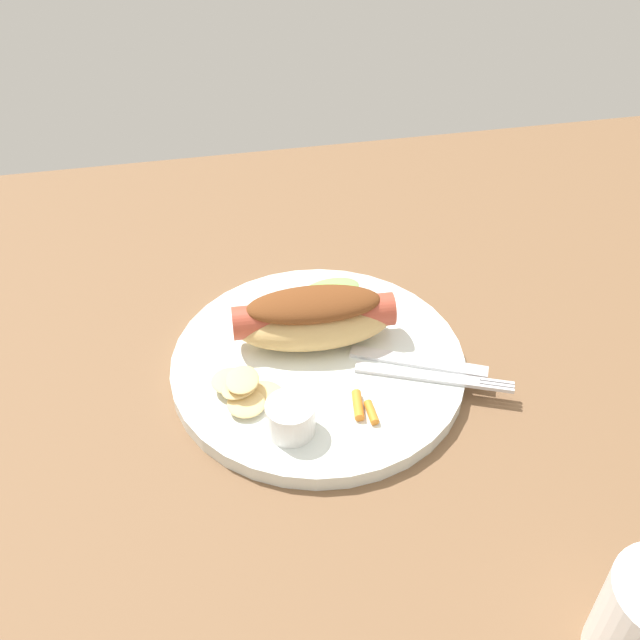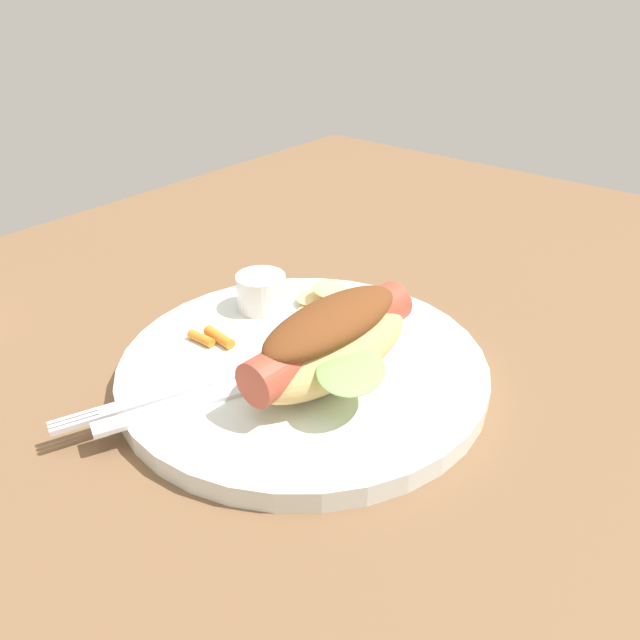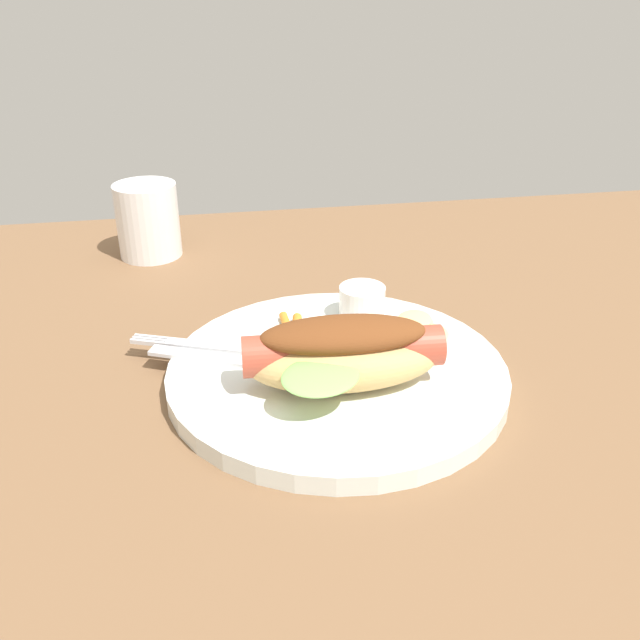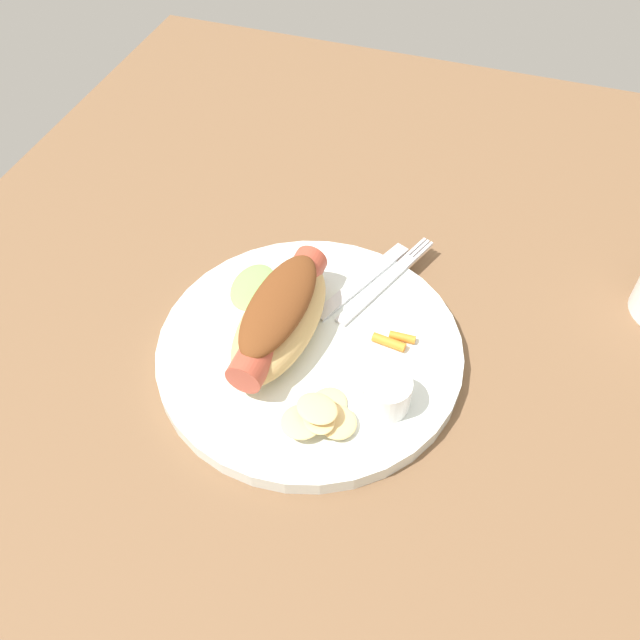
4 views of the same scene
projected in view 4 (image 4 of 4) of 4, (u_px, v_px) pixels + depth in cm
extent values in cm
cube|color=brown|center=(313.00, 382.00, 63.20)|extent=(120.00, 90.00, 1.80)
cylinder|color=white|center=(310.00, 351.00, 63.49)|extent=(28.31, 28.31, 1.60)
ellipsoid|color=tan|center=(280.00, 321.00, 61.85)|extent=(15.52, 7.34, 4.51)
cylinder|color=#B24733|center=(280.00, 315.00, 61.25)|extent=(15.77, 3.93, 3.25)
ellipsoid|color=brown|center=(279.00, 304.00, 60.14)|extent=(13.16, 5.57, 2.42)
ellipsoid|color=#7FC65B|center=(253.00, 287.00, 63.36)|extent=(6.87, 5.72, 1.40)
cylinder|color=white|center=(386.00, 393.00, 57.53)|extent=(4.33, 4.33, 3.12)
cube|color=silver|center=(377.00, 289.00, 67.25)|extent=(11.28, 5.37, 0.40)
cube|color=silver|center=(423.00, 251.00, 70.75)|extent=(3.09, 1.45, 0.40)
cube|color=silver|center=(420.00, 249.00, 70.94)|extent=(3.09, 1.45, 0.40)
cube|color=silver|center=(416.00, 247.00, 71.13)|extent=(3.09, 1.45, 0.40)
cube|color=silver|center=(362.00, 281.00, 68.02)|extent=(12.63, 6.62, 0.36)
ellipsoid|color=#E9C57F|center=(327.00, 407.00, 58.20)|extent=(4.45, 3.68, 0.50)
ellipsoid|color=#E9C57F|center=(337.00, 422.00, 56.68)|extent=(3.97, 3.88, 0.86)
ellipsoid|color=#E9C57F|center=(302.00, 422.00, 56.26)|extent=(4.77, 4.78, 0.61)
ellipsoid|color=#E9C57F|center=(318.00, 416.00, 56.37)|extent=(4.72, 4.55, 0.75)
ellipsoid|color=#E9C57F|center=(317.00, 408.00, 56.01)|extent=(4.06, 4.42, 0.64)
cylinder|color=orange|center=(389.00, 342.00, 62.56)|extent=(1.25, 3.23, 0.87)
cylinder|color=orange|center=(402.00, 337.00, 62.99)|extent=(0.87, 2.47, 0.78)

